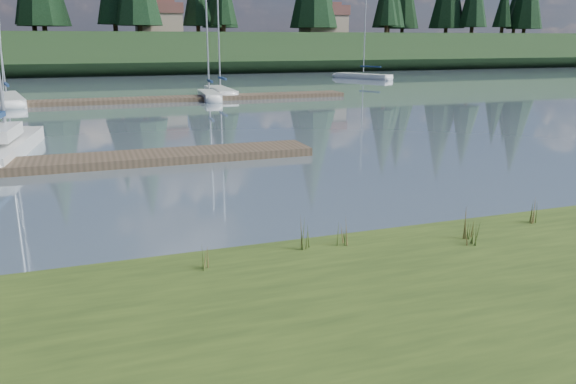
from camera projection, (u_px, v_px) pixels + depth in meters
name	position (u px, v px, depth m)	size (l,w,h in m)	color
ground	(148.00, 102.00, 40.39)	(200.00, 200.00, 0.00)	slate
bank	(421.00, 358.00, 7.57)	(60.00, 9.00, 0.35)	#3B511B
ridge	(115.00, 53.00, 78.89)	(200.00, 20.00, 5.00)	#1C3218
sailboat_main	(7.00, 142.00, 22.23)	(2.50, 8.60, 12.23)	white
dock_near	(93.00, 161.00, 19.96)	(16.00, 2.00, 0.30)	#4C3D2C
dock_far	(176.00, 99.00, 40.99)	(26.00, 2.20, 0.30)	#4C3D2C
sailboat_bg_1	(6.00, 98.00, 39.90)	(3.31, 8.99, 13.06)	white
sailboat_bg_2	(208.00, 94.00, 42.40)	(1.48, 5.81, 8.89)	white
sailboat_bg_3	(219.00, 90.00, 45.69)	(1.56, 7.35, 10.84)	white
sailboat_bg_5	(358.00, 76.00, 64.55)	(5.08, 7.62, 11.21)	white
weed_0	(306.00, 236.00, 10.93)	(0.17, 0.14, 0.66)	#475B23
weed_1	(340.00, 233.00, 11.22)	(0.17, 0.14, 0.59)	#475B23
weed_2	(470.00, 226.00, 11.52)	(0.17, 0.14, 0.69)	#475B23
weed_3	(206.00, 259.00, 10.05)	(0.17, 0.14, 0.45)	#475B23
weed_4	(472.00, 235.00, 11.20)	(0.17, 0.14, 0.50)	#475B23
weed_5	(534.00, 212.00, 12.57)	(0.17, 0.14, 0.59)	#475B23
mud_lip	(304.00, 253.00, 11.60)	(60.00, 0.50, 0.14)	#33281C
house_1	(158.00, 17.00, 77.72)	(6.30, 5.30, 4.65)	gray
house_2	(323.00, 19.00, 83.56)	(6.30, 5.30, 4.65)	gray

